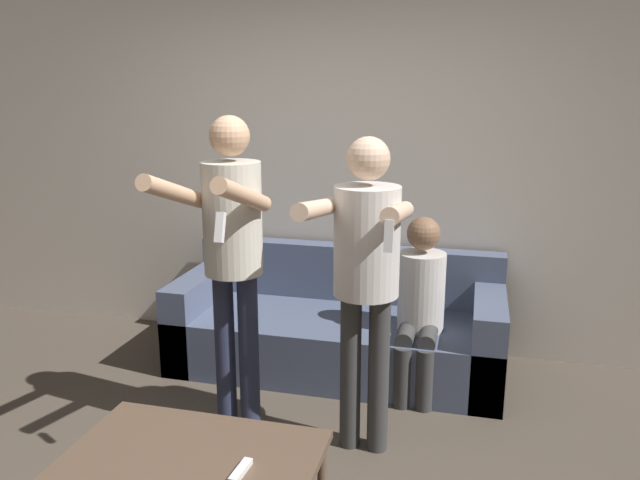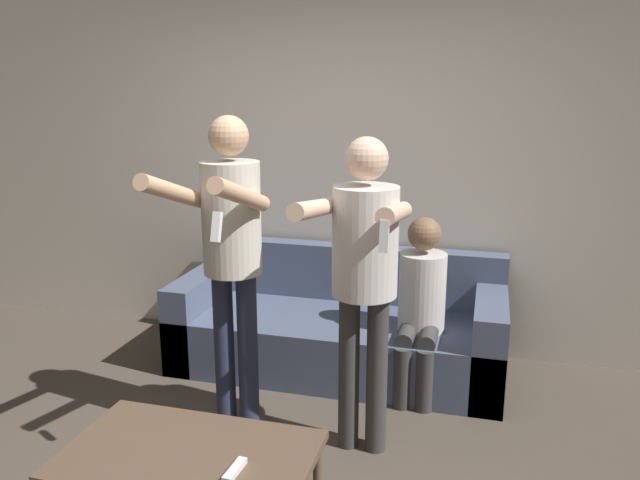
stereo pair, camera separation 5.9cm
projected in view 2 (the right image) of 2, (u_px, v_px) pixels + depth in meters
wall_back at (334, 162)px, 4.49m from camera, size 6.40×0.06×2.70m
couch at (339, 329)px, 4.27m from camera, size 2.19×0.89×0.78m
person_standing_left at (231, 242)px, 3.25m from camera, size 0.43×0.75×1.75m
person_standing_right at (364, 261)px, 3.08m from camera, size 0.45×0.75×1.65m
person_seated at (421, 300)px, 3.85m from camera, size 0.29×0.52×1.11m
coffee_table at (189, 461)px, 2.55m from camera, size 1.02×0.62×0.44m
remote_on_table at (235, 470)px, 2.40m from camera, size 0.05×0.15×0.02m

